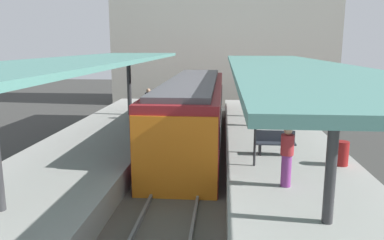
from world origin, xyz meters
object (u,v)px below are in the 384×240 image
at_px(platform_sign, 256,117).
at_px(commuter_train, 193,112).
at_px(platform_bench, 275,142).
at_px(passenger_far_end, 149,103).
at_px(passenger_mid_platform, 256,109).
at_px(passenger_near_bench, 287,156).
at_px(litter_bin, 342,153).

bearing_deg(platform_sign, commuter_train, 113.10).
xyz_separation_m(platform_bench, passenger_far_end, (-5.81, 6.07, 0.39)).
height_order(platform_sign, passenger_far_end, platform_sign).
height_order(platform_sign, passenger_mid_platform, platform_sign).
bearing_deg(platform_sign, platform_bench, 58.22).
bearing_deg(passenger_mid_platform, platform_bench, -86.71).
xyz_separation_m(passenger_near_bench, passenger_far_end, (-5.70, 9.19, -0.03)).
bearing_deg(commuter_train, platform_sign, -66.90).
bearing_deg(passenger_mid_platform, passenger_near_bench, -88.80).
distance_m(litter_bin, passenger_far_end, 10.59).
height_order(commuter_train, platform_bench, commuter_train).
relative_size(litter_bin, passenger_near_bench, 0.47).
distance_m(commuter_train, platform_bench, 5.61).
height_order(passenger_near_bench, passenger_far_end, passenger_near_bench).
bearing_deg(platform_bench, platform_sign, -121.78).
distance_m(platform_sign, litter_bin, 3.11).
height_order(platform_sign, litter_bin, platform_sign).
distance_m(commuter_train, platform_sign, 6.43).
bearing_deg(passenger_mid_platform, litter_bin, -69.04).
distance_m(passenger_near_bench, passenger_far_end, 10.81).
relative_size(platform_bench, passenger_near_bench, 0.82).
height_order(platform_sign, passenger_near_bench, platform_sign).
bearing_deg(platform_sign, passenger_far_end, 123.73).
bearing_deg(commuter_train, passenger_far_end, 147.41).
relative_size(platform_bench, litter_bin, 1.75).
xyz_separation_m(platform_sign, passenger_near_bench, (0.73, -1.76, -0.74)).
distance_m(platform_sign, passenger_far_end, 8.97).
xyz_separation_m(commuter_train, passenger_mid_platform, (3.06, 0.40, 0.09)).
bearing_deg(passenger_near_bench, platform_sign, 112.55).
bearing_deg(platform_bench, passenger_near_bench, -92.07).
bearing_deg(litter_bin, passenger_far_end, 137.56).
height_order(platform_bench, passenger_near_bench, passenger_near_bench).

